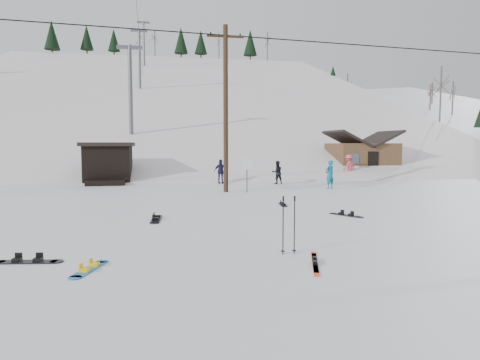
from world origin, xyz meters
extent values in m
plane|color=white|center=(0.00, 0.00, 0.00)|extent=(200.00, 200.00, 0.00)
cube|color=white|center=(0.00, 55.00, -12.00)|extent=(60.00, 85.24, 65.97)
cube|color=white|center=(38.00, 50.00, -11.00)|extent=(45.66, 93.98, 54.59)
cylinder|color=#3A2819|center=(2.00, 14.00, 4.50)|extent=(0.26, 0.26, 9.00)
cube|color=#3A2819|center=(2.00, 14.00, 8.40)|extent=(2.00, 0.12, 0.12)
cylinder|color=black|center=(2.00, 14.00, 8.52)|extent=(0.08, 0.08, 0.12)
cylinder|color=#595B60|center=(3.10, 13.60, 0.90)|extent=(0.07, 0.07, 1.80)
cube|color=white|center=(3.10, 13.56, 1.55)|extent=(0.50, 0.04, 0.60)
cube|color=black|center=(-5.00, 21.00, 1.25)|extent=(3.00, 3.00, 2.50)
cube|color=black|center=(-5.00, 21.00, 2.62)|extent=(3.40, 3.40, 0.25)
cube|color=black|center=(-5.00, 19.20, 0.15)|extent=(2.40, 1.20, 0.30)
cylinder|color=#595B60|center=(-4.00, 30.00, 7.25)|extent=(0.36, 0.36, 8.00)
cube|color=#595B60|center=(-4.00, 30.00, 11.05)|extent=(2.20, 0.30, 0.30)
cylinder|color=#595B60|center=(-4.00, 50.00, 13.75)|extent=(0.36, 0.36, 8.00)
cube|color=#595B60|center=(-4.00, 50.00, 17.55)|extent=(2.20, 0.30, 0.30)
cylinder|color=#595B60|center=(-4.00, 70.00, 20.25)|extent=(0.36, 0.36, 8.00)
cube|color=#595B60|center=(-4.00, 70.00, 24.05)|extent=(2.20, 0.30, 0.30)
cube|color=brown|center=(15.00, 24.00, 1.35)|extent=(5.00, 4.00, 2.70)
cube|color=black|center=(13.65, 24.00, 3.05)|extent=(2.69, 4.40, 1.43)
cube|color=black|center=(16.35, 24.00, 3.05)|extent=(2.69, 4.40, 1.43)
cube|color=black|center=(15.00, 21.98, 1.10)|extent=(0.90, 0.06, 1.90)
cube|color=#1C75BA|center=(-3.06, 0.01, 0.01)|extent=(0.63, 1.18, 0.02)
cylinder|color=#1C75BA|center=(-2.87, 0.56, 0.01)|extent=(0.27, 0.27, 0.02)
cylinder|color=#1C75BA|center=(-3.25, -0.54, 0.01)|extent=(0.27, 0.27, 0.02)
cube|color=yellow|center=(-2.99, 0.21, 0.06)|extent=(0.23, 0.20, 0.08)
cube|color=yellow|center=(-3.13, -0.19, 0.06)|extent=(0.23, 0.20, 0.08)
cube|color=red|center=(1.74, -0.49, 0.01)|extent=(0.66, 1.71, 0.03)
cube|color=black|center=(1.74, -0.49, 0.06)|extent=(0.19, 0.33, 0.08)
cube|color=red|center=(1.80, -0.32, 0.01)|extent=(0.66, 1.71, 0.03)
cube|color=black|center=(1.80, -0.32, 0.06)|extent=(0.19, 0.33, 0.08)
cylinder|color=black|center=(1.30, 0.52, 0.68)|extent=(0.03, 0.03, 1.36)
cylinder|color=black|center=(1.30, 0.52, 0.07)|extent=(0.10, 0.10, 0.01)
cylinder|color=black|center=(1.30, 0.52, 1.34)|extent=(0.04, 0.04, 0.12)
cylinder|color=black|center=(1.59, 0.52, 0.68)|extent=(0.03, 0.03, 1.36)
cylinder|color=black|center=(1.59, 0.52, 0.07)|extent=(0.10, 0.10, 0.01)
cylinder|color=black|center=(1.59, 0.52, 1.34)|extent=(0.04, 0.04, 0.12)
cube|color=black|center=(-4.50, 0.85, 0.01)|extent=(1.31, 0.48, 0.03)
cylinder|color=black|center=(-3.87, 0.75, 0.01)|extent=(0.29, 0.29, 0.03)
cube|color=black|center=(-4.28, 0.81, 0.07)|extent=(0.19, 0.23, 0.08)
cube|color=black|center=(-4.73, 0.88, 0.07)|extent=(0.19, 0.23, 0.08)
cube|color=black|center=(-1.72, 5.82, 0.01)|extent=(0.42, 1.41, 0.03)
cylinder|color=black|center=(-1.67, 6.51, 0.01)|extent=(0.32, 0.32, 0.03)
cylinder|color=black|center=(-1.78, 5.12, 0.01)|extent=(0.32, 0.32, 0.03)
cube|color=black|center=(-1.71, 6.07, 0.07)|extent=(0.24, 0.19, 0.09)
cube|color=black|center=(-1.74, 5.57, 0.07)|extent=(0.24, 0.19, 0.09)
cube|color=black|center=(5.15, 5.40, 0.01)|extent=(0.85, 1.14, 0.02)
cylinder|color=black|center=(5.47, 4.90, 0.01)|extent=(0.27, 0.27, 0.02)
cylinder|color=black|center=(4.84, 5.90, 0.01)|extent=(0.27, 0.27, 0.02)
cube|color=black|center=(5.27, 5.22, 0.06)|extent=(0.24, 0.22, 0.08)
cube|color=black|center=(5.04, 5.58, 0.06)|extent=(0.24, 0.22, 0.08)
cube|color=black|center=(3.65, 8.51, 0.01)|extent=(0.41, 1.12, 0.02)
cylinder|color=black|center=(3.73, 9.05, 0.01)|extent=(0.25, 0.25, 0.02)
cylinder|color=black|center=(3.57, 7.97, 0.01)|extent=(0.25, 0.25, 0.02)
cube|color=black|center=(3.68, 8.70, 0.06)|extent=(0.20, 0.16, 0.07)
cube|color=black|center=(3.62, 8.31, 0.06)|extent=(0.20, 0.16, 0.07)
imported|color=#0D708A|center=(8.28, 14.52, 0.84)|extent=(0.72, 0.62, 1.68)
imported|color=black|center=(6.07, 18.10, 0.76)|extent=(0.79, 0.64, 1.53)
imported|color=#DE4E59|center=(12.57, 21.13, 0.92)|extent=(1.37, 1.12, 1.84)
imported|color=#191638|center=(2.44, 19.03, 0.81)|extent=(1.03, 0.70, 1.62)
camera|label=1|loc=(-1.57, -9.20, 2.63)|focal=32.00mm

